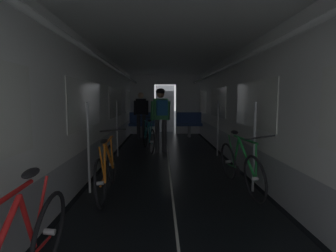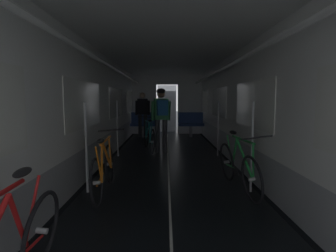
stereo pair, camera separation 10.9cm
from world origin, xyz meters
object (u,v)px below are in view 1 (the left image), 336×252
person_cyclist_aisle (161,113)px  bicycle_orange (106,169)px  bicycle_teal_in_aisle (148,137)px  person_standing_near_bench (141,112)px  bench_seat_far_left (142,122)px  bicycle_green (240,166)px  bench_seat_far_right (189,122)px

person_cyclist_aisle → bicycle_orange: bearing=-104.8°
bicycle_orange → person_cyclist_aisle: bearing=75.2°
bicycle_orange → bicycle_teal_in_aisle: size_ratio=1.02×
person_standing_near_bench → bench_seat_far_left: bearing=90.4°
bicycle_green → bench_seat_far_right: bearing=91.8°
bench_seat_far_left → bicycle_teal_in_aisle: 2.72m
bicycle_green → bicycle_teal_in_aisle: size_ratio=1.01×
bench_seat_far_left → bicycle_orange: 6.05m
bench_seat_far_right → bicycle_orange: (-1.89, -6.04, -0.18)m
bicycle_green → bicycle_orange: bicycle_green is taller
bicycle_green → bicycle_teal_in_aisle: (-1.61, 3.20, 0.00)m
bicycle_orange → bicycle_teal_in_aisle: 3.39m
person_cyclist_aisle → person_standing_near_bench: person_cyclist_aisle is taller
bench_seat_far_left → bicycle_green: size_ratio=0.58×
bicycle_green → person_standing_near_bench: bearing=109.8°
bench_seat_far_left → person_cyclist_aisle: 3.07m
bench_seat_far_right → person_standing_near_bench: (-1.80, -0.38, 0.41)m
bench_seat_far_left → bench_seat_far_right: bearing=0.0°
bicycle_teal_in_aisle → person_standing_near_bench: bearing=99.3°
bench_seat_far_right → bicycle_teal_in_aisle: bearing=-117.9°
bench_seat_far_left → bicycle_orange: (-0.09, -6.04, -0.18)m
bench_seat_far_right → bicycle_green: bench_seat_far_right is taller
bench_seat_far_right → person_standing_near_bench: size_ratio=0.58×
bicycle_orange → person_cyclist_aisle: 3.28m
bench_seat_far_left → bicycle_green: 6.22m
bench_seat_far_right → bicycle_green: size_ratio=0.58×
bicycle_green → bench_seat_far_left: bearing=108.7°
bench_seat_far_left → person_cyclist_aisle: bearing=-76.1°
bicycle_orange → person_cyclist_aisle: size_ratio=0.98×
bicycle_orange → bench_seat_far_left: bearing=89.1°
bicycle_green → bicycle_orange: (-2.08, -0.15, 0.00)m
bicycle_green → person_cyclist_aisle: 3.28m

